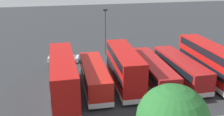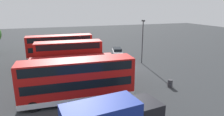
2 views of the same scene
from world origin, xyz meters
The scene contains 10 objects.
ground_plane centered at (0.00, 0.00, 0.00)m, with size 140.00×140.00×0.00m, color #2D3033.
bus_double_decker_near_end centered at (-9.07, 9.77, 2.45)m, with size 3.18×11.90×4.55m.
bus_single_deck_second centered at (-5.44, 9.22, 1.62)m, with size 2.78×11.27×2.95m.
bus_single_deck_third centered at (-1.67, 9.27, 1.62)m, with size 3.37×11.77×2.95m.
bus_double_decker_fourth centered at (1.94, 9.32, 2.45)m, with size 3.22×10.34×4.55m.
bus_single_deck_fifth centered at (5.51, 9.11, 1.62)m, with size 3.07×10.59×2.95m.
bus_double_decker_sixth centered at (9.13, 10.14, 2.45)m, with size 2.78×12.06×4.55m.
car_hatchback_silver centered at (8.51, -1.24, 0.70)m, with size 4.88×2.86×1.43m.
lamp_post_tall centered at (1.42, -3.21, 4.45)m, with size 0.70×0.30×7.56m.
waste_bin_yellow centered at (-9.20, -1.65, 0.47)m, with size 0.60×0.60×0.95m, color #333338.
Camera 2 is at (-28.07, 12.57, 9.78)m, focal length 30.98 mm.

